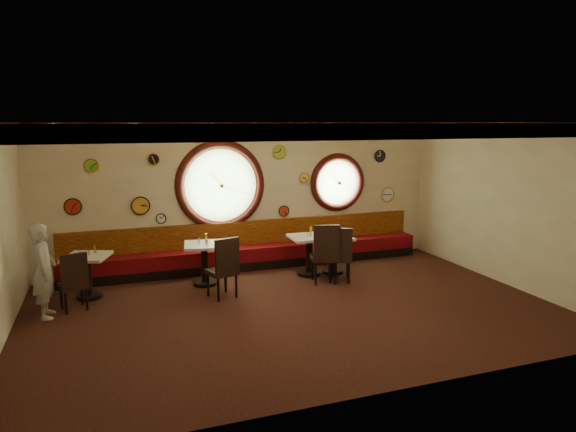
% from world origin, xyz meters
% --- Properties ---
extents(floor, '(9.00, 6.00, 0.00)m').
position_xyz_m(floor, '(0.00, 0.00, 0.00)').
color(floor, black).
rests_on(floor, ground).
extents(ceiling, '(9.00, 6.00, 0.02)m').
position_xyz_m(ceiling, '(0.00, 0.00, 3.20)').
color(ceiling, gold).
rests_on(ceiling, wall_back).
extents(wall_back, '(9.00, 0.02, 3.20)m').
position_xyz_m(wall_back, '(0.00, 3.00, 1.60)').
color(wall_back, beige).
rests_on(wall_back, floor).
extents(wall_front, '(9.00, 0.02, 3.20)m').
position_xyz_m(wall_front, '(0.00, -3.00, 1.60)').
color(wall_front, beige).
rests_on(wall_front, floor).
extents(wall_right, '(0.02, 6.00, 3.20)m').
position_xyz_m(wall_right, '(4.50, 0.00, 1.60)').
color(wall_right, beige).
rests_on(wall_right, floor).
extents(molding_back, '(9.00, 0.10, 0.18)m').
position_xyz_m(molding_back, '(0.00, 2.95, 3.11)').
color(molding_back, '#330B09').
rests_on(molding_back, wall_back).
extents(molding_front, '(9.00, 0.10, 0.18)m').
position_xyz_m(molding_front, '(0.00, -2.95, 3.11)').
color(molding_front, '#330B09').
rests_on(molding_front, wall_back).
extents(molding_right, '(0.10, 6.00, 0.18)m').
position_xyz_m(molding_right, '(4.45, 0.00, 3.11)').
color(molding_right, '#330B09').
rests_on(molding_right, wall_back).
extents(banquette_base, '(8.00, 0.55, 0.20)m').
position_xyz_m(banquette_base, '(0.00, 2.72, 0.10)').
color(banquette_base, black).
rests_on(banquette_base, floor).
extents(banquette_seat, '(8.00, 0.55, 0.30)m').
position_xyz_m(banquette_seat, '(0.00, 2.72, 0.35)').
color(banquette_seat, '#5A070F').
rests_on(banquette_seat, banquette_base).
extents(banquette_back, '(8.00, 0.10, 0.55)m').
position_xyz_m(banquette_back, '(0.00, 2.94, 0.75)').
color(banquette_back, '#621107').
rests_on(banquette_back, wall_back).
extents(porthole_left_glass, '(1.66, 0.02, 1.66)m').
position_xyz_m(porthole_left_glass, '(-0.60, 3.00, 1.85)').
color(porthole_left_glass, '#96C375').
rests_on(porthole_left_glass, wall_back).
extents(porthole_left_frame, '(1.98, 0.18, 1.98)m').
position_xyz_m(porthole_left_frame, '(-0.60, 2.98, 1.85)').
color(porthole_left_frame, '#330B09').
rests_on(porthole_left_frame, wall_back).
extents(porthole_left_ring, '(1.61, 0.03, 1.61)m').
position_xyz_m(porthole_left_ring, '(-0.60, 2.95, 1.85)').
color(porthole_left_ring, gold).
rests_on(porthole_left_ring, wall_back).
extents(porthole_right_glass, '(1.10, 0.02, 1.10)m').
position_xyz_m(porthole_right_glass, '(2.20, 3.00, 1.80)').
color(porthole_right_glass, '#96C375').
rests_on(porthole_right_glass, wall_back).
extents(porthole_right_frame, '(1.38, 0.18, 1.38)m').
position_xyz_m(porthole_right_frame, '(2.20, 2.98, 1.80)').
color(porthole_right_frame, '#330B09').
rests_on(porthole_right_frame, wall_back).
extents(porthole_right_ring, '(1.09, 0.03, 1.09)m').
position_xyz_m(porthole_right_ring, '(2.20, 2.95, 1.80)').
color(porthole_right_ring, gold).
rests_on(porthole_right_ring, wall_back).
extents(wall_clock_0, '(0.30, 0.03, 0.30)m').
position_xyz_m(wall_clock_0, '(0.75, 2.96, 2.55)').
color(wall_clock_0, '#93BB3A').
rests_on(wall_clock_0, wall_back).
extents(wall_clock_1, '(0.24, 0.03, 0.24)m').
position_xyz_m(wall_clock_1, '(0.85, 2.96, 1.20)').
color(wall_clock_1, red).
rests_on(wall_clock_1, wall_back).
extents(wall_clock_2, '(0.34, 0.03, 0.34)m').
position_xyz_m(wall_clock_2, '(3.55, 2.96, 1.45)').
color(wall_clock_2, white).
rests_on(wall_clock_2, wall_back).
extents(wall_clock_3, '(0.36, 0.03, 0.36)m').
position_xyz_m(wall_clock_3, '(-2.30, 2.96, 1.50)').
color(wall_clock_3, gold).
rests_on(wall_clock_3, wall_back).
extents(wall_clock_4, '(0.20, 0.03, 0.20)m').
position_xyz_m(wall_clock_4, '(-1.90, 2.96, 1.20)').
color(wall_clock_4, white).
rests_on(wall_clock_4, wall_back).
extents(wall_clock_5, '(0.32, 0.03, 0.32)m').
position_xyz_m(wall_clock_5, '(-3.60, 2.96, 1.55)').
color(wall_clock_5, red).
rests_on(wall_clock_5, wall_back).
extents(wall_clock_6, '(0.28, 0.03, 0.28)m').
position_xyz_m(wall_clock_6, '(3.30, 2.96, 2.40)').
color(wall_clock_6, black).
rests_on(wall_clock_6, wall_back).
extents(wall_clock_7, '(0.24, 0.03, 0.24)m').
position_xyz_m(wall_clock_7, '(-2.00, 2.96, 2.45)').
color(wall_clock_7, black).
rests_on(wall_clock_7, wall_back).
extents(wall_clock_8, '(0.26, 0.03, 0.26)m').
position_xyz_m(wall_clock_8, '(-3.20, 2.96, 2.35)').
color(wall_clock_8, '#70BE26').
rests_on(wall_clock_8, wall_back).
extents(wall_clock_9, '(0.22, 0.03, 0.22)m').
position_xyz_m(wall_clock_9, '(1.35, 2.96, 1.95)').
color(wall_clock_9, '#FFD454').
rests_on(wall_clock_9, wall_back).
extents(table_a, '(0.95, 0.95, 0.82)m').
position_xyz_m(table_a, '(-3.36, 1.81, 0.51)').
color(table_a, black).
rests_on(table_a, floor).
extents(table_b, '(0.88, 0.88, 0.84)m').
position_xyz_m(table_b, '(-1.20, 1.88, 0.53)').
color(table_b, black).
rests_on(table_b, floor).
extents(table_c, '(0.78, 0.78, 0.85)m').
position_xyz_m(table_c, '(1.00, 1.79, 0.53)').
color(table_c, black).
rests_on(table_c, floor).
extents(table_d, '(0.79, 0.79, 0.79)m').
position_xyz_m(table_d, '(1.55, 1.77, 0.50)').
color(table_d, black).
rests_on(table_d, floor).
extents(chair_a, '(0.54, 0.54, 0.64)m').
position_xyz_m(chair_a, '(-3.57, 1.17, 0.59)').
color(chair_a, black).
rests_on(chair_a, floor).
extents(chair_b, '(0.61, 0.61, 0.71)m').
position_xyz_m(chair_b, '(-1.00, 0.95, 0.66)').
color(chair_b, black).
rests_on(chair_b, floor).
extents(chair_c, '(0.62, 0.62, 0.76)m').
position_xyz_m(chair_c, '(1.09, 1.13, 0.70)').
color(chair_c, black).
rests_on(chair_c, floor).
extents(chair_d, '(0.62, 0.62, 0.70)m').
position_xyz_m(chair_d, '(1.40, 1.12, 0.65)').
color(chair_d, black).
rests_on(chair_d, floor).
extents(condiment_a_salt, '(0.03, 0.03, 0.09)m').
position_xyz_m(condiment_a_salt, '(-3.47, 1.82, 0.86)').
color(condiment_a_salt, silver).
rests_on(condiment_a_salt, table_a).
extents(condiment_b_salt, '(0.04, 0.04, 0.10)m').
position_xyz_m(condiment_b_salt, '(-1.29, 1.92, 0.89)').
color(condiment_b_salt, silver).
rests_on(condiment_b_salt, table_b).
extents(condiment_c_salt, '(0.03, 0.03, 0.09)m').
position_xyz_m(condiment_c_salt, '(0.97, 1.79, 0.89)').
color(condiment_c_salt, silver).
rests_on(condiment_c_salt, table_c).
extents(condiment_d_salt, '(0.04, 0.04, 0.10)m').
position_xyz_m(condiment_d_salt, '(1.44, 1.83, 0.84)').
color(condiment_d_salt, '#BDBCC1').
rests_on(condiment_d_salt, table_d).
extents(condiment_a_pepper, '(0.03, 0.03, 0.09)m').
position_xyz_m(condiment_a_pepper, '(-3.32, 1.80, 0.86)').
color(condiment_a_pepper, silver).
rests_on(condiment_a_pepper, table_a).
extents(condiment_b_pepper, '(0.03, 0.03, 0.09)m').
position_xyz_m(condiment_b_pepper, '(-1.13, 1.89, 0.89)').
color(condiment_b_pepper, silver).
rests_on(condiment_b_pepper, table_b).
extents(condiment_c_pepper, '(0.04, 0.04, 0.11)m').
position_xyz_m(condiment_c_pepper, '(1.03, 1.78, 0.91)').
color(condiment_c_pepper, silver).
rests_on(condiment_c_pepper, table_c).
extents(condiment_d_pepper, '(0.04, 0.04, 0.11)m').
position_xyz_m(condiment_d_pepper, '(1.56, 1.79, 0.85)').
color(condiment_d_pepper, silver).
rests_on(condiment_d_pepper, table_d).
extents(condiment_a_bottle, '(0.04, 0.04, 0.14)m').
position_xyz_m(condiment_a_bottle, '(-3.22, 1.92, 0.89)').
color(condiment_a_bottle, gold).
rests_on(condiment_a_bottle, table_a).
extents(condiment_b_bottle, '(0.05, 0.05, 0.17)m').
position_xyz_m(condiment_b_bottle, '(-1.13, 2.02, 0.93)').
color(condiment_b_bottle, gold).
rests_on(condiment_b_bottle, table_b).
extents(condiment_c_bottle, '(0.05, 0.05, 0.17)m').
position_xyz_m(condiment_c_bottle, '(1.10, 1.94, 0.93)').
color(condiment_c_bottle, yellow).
rests_on(condiment_c_bottle, table_c).
extents(condiment_d_bottle, '(0.05, 0.05, 0.15)m').
position_xyz_m(condiment_d_bottle, '(1.64, 1.85, 0.86)').
color(condiment_d_bottle, orange).
rests_on(condiment_d_bottle, table_d).
extents(waiter, '(0.38, 0.58, 1.59)m').
position_xyz_m(waiter, '(-4.00, 1.06, 0.79)').
color(waiter, silver).
rests_on(waiter, floor).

